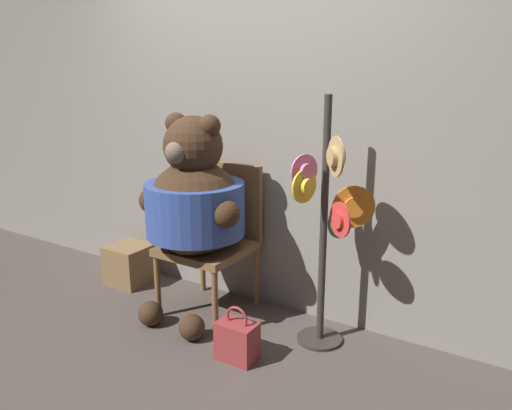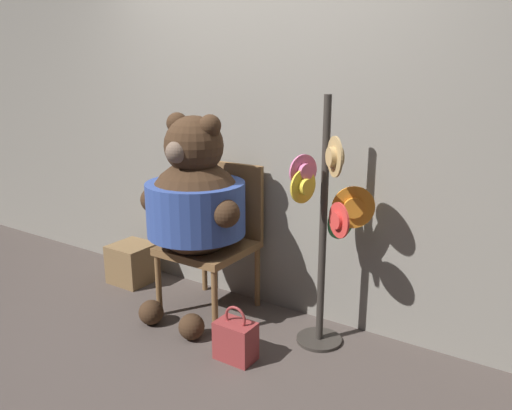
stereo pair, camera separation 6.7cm
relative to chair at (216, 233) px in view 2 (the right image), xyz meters
The scene contains 7 objects.
ground_plane 0.71m from the chair, 60.65° to the right, with size 14.00×14.00×0.00m, color #4C423D.
wall_back 0.84m from the chair, 51.17° to the left, with size 8.00×0.10×2.62m.
chair is the anchor object (origin of this frame).
teddy_bear 0.32m from the chair, 97.97° to the right, with size 0.78×0.69×1.37m.
hat_display_rack 0.90m from the chair, ahead, with size 0.39×0.52×1.50m.
handbag_on_ground 0.82m from the chair, 44.11° to the right, with size 0.23×0.15×0.33m.
wooden_crate 0.91m from the chair, behind, with size 0.31×0.31×0.31m.
Camera 2 is at (1.80, -2.19, 1.63)m, focal length 35.00 mm.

